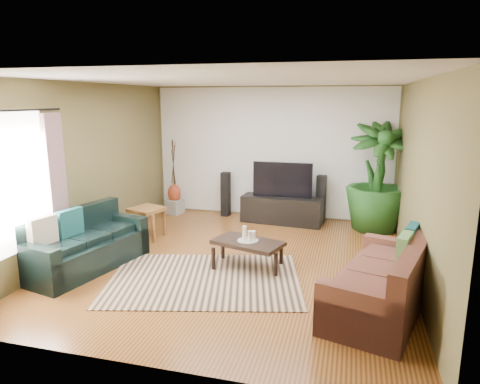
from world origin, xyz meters
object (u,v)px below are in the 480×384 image
(television, at_px, (282,180))
(side_table, at_px, (148,223))
(sofa_left, at_px, (86,240))
(tv_stand, at_px, (282,210))
(pedestal, at_px, (175,206))
(speaker_left, at_px, (226,194))
(sofa_right, at_px, (381,275))
(potted_plant, at_px, (378,177))
(speaker_right, at_px, (321,199))
(coffee_table, at_px, (248,254))
(vase, at_px, (174,193))

(television, xyz_separation_m, side_table, (-2.17, -1.55, -0.60))
(sofa_left, relative_size, tv_stand, 1.16)
(pedestal, bearing_deg, side_table, -83.45)
(sofa_left, xyz_separation_m, side_table, (0.21, 1.52, -0.15))
(sofa_left, bearing_deg, pedestal, 12.48)
(speaker_left, bearing_deg, television, -6.94)
(sofa_right, distance_m, potted_plant, 3.33)
(television, bearing_deg, speaker_right, 17.08)
(speaker_left, bearing_deg, sofa_left, -105.51)
(sofa_left, xyz_separation_m, pedestal, (0.02, 3.18, -0.27))
(coffee_table, height_order, potted_plant, potted_plant)
(speaker_right, distance_m, vase, 3.11)
(television, xyz_separation_m, speaker_left, (-1.24, 0.23, -0.41))
(sofa_right, relative_size, vase, 4.97)
(television, relative_size, speaker_left, 1.26)
(speaker_left, relative_size, pedestal, 3.01)
(sofa_left, bearing_deg, coffee_table, -61.69)
(television, relative_size, pedestal, 3.79)
(sofa_right, height_order, vase, sofa_right)
(coffee_table, relative_size, pedestal, 3.22)
(sofa_right, distance_m, pedestal, 5.30)
(potted_plant, bearing_deg, speaker_left, 175.47)
(coffee_table, relative_size, speaker_left, 1.07)
(vase, height_order, side_table, vase)
(television, height_order, speaker_right, television)
(television, bearing_deg, potted_plant, -0.32)
(coffee_table, distance_m, speaker_right, 2.82)
(speaker_left, bearing_deg, speaker_right, 3.53)
(sofa_right, bearing_deg, vase, -113.21)
(coffee_table, distance_m, side_table, 2.25)
(side_table, bearing_deg, tv_stand, 35.19)
(coffee_table, bearing_deg, sofa_left, -146.90)
(coffee_table, relative_size, tv_stand, 0.62)
(speaker_left, height_order, side_table, speaker_left)
(side_table, bearing_deg, pedestal, 96.55)
(tv_stand, bearing_deg, coffee_table, -87.05)
(television, distance_m, speaker_right, 0.88)
(speaker_right, bearing_deg, sofa_left, -125.14)
(tv_stand, xyz_separation_m, speaker_left, (-1.24, 0.25, 0.20))
(tv_stand, relative_size, speaker_right, 1.67)
(sofa_left, distance_m, tv_stand, 3.87)
(sofa_left, height_order, side_table, sofa_left)
(speaker_left, relative_size, potted_plant, 0.46)
(sofa_right, height_order, side_table, sofa_right)
(tv_stand, relative_size, pedestal, 5.17)
(potted_plant, bearing_deg, speaker_right, 167.00)
(vase, bearing_deg, pedestal, 0.00)
(sofa_right, bearing_deg, television, -135.96)
(speaker_right, xyz_separation_m, potted_plant, (1.04, -0.24, 0.54))
(coffee_table, distance_m, potted_plant, 3.18)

